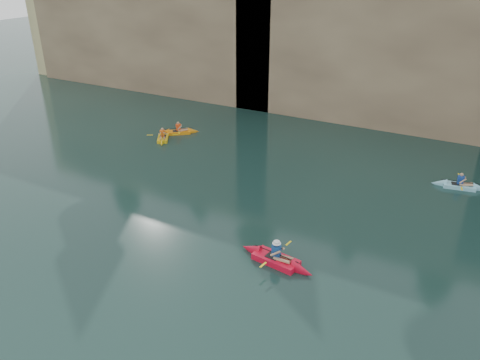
% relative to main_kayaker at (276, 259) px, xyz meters
% --- Properties ---
extents(ground, '(160.00, 160.00, 0.00)m').
position_rel_main_kayaker_xyz_m(ground, '(-2.23, -2.68, -0.17)').
color(ground, black).
rests_on(ground, ground).
extents(cliff, '(70.00, 16.00, 12.00)m').
position_rel_main_kayaker_xyz_m(cliff, '(-2.23, 27.32, 5.83)').
color(cliff, tan).
rests_on(cliff, ground).
extents(cliff_slab_west, '(26.00, 2.40, 10.56)m').
position_rel_main_kayaker_xyz_m(cliff_slab_west, '(-22.23, 19.92, 5.11)').
color(cliff_slab_west, '#9E8260').
rests_on(cliff_slab_west, ground).
extents(cliff_slab_center, '(24.00, 2.40, 11.40)m').
position_rel_main_kayaker_xyz_m(cliff_slab_center, '(-0.23, 19.92, 5.53)').
color(cliff_slab_center, '#9E8260').
rests_on(cliff_slab_center, ground).
extents(sea_cave_west, '(4.50, 1.00, 4.00)m').
position_rel_main_kayaker_xyz_m(sea_cave_west, '(-20.23, 19.27, 1.83)').
color(sea_cave_west, black).
rests_on(sea_cave_west, ground).
extents(sea_cave_center, '(3.50, 1.00, 3.20)m').
position_rel_main_kayaker_xyz_m(sea_cave_center, '(-6.23, 19.27, 1.43)').
color(sea_cave_center, black).
rests_on(sea_cave_center, ground).
extents(main_kayaker, '(3.60, 2.37, 1.31)m').
position_rel_main_kayaker_xyz_m(main_kayaker, '(0.00, 0.00, 0.00)').
color(main_kayaker, red).
rests_on(main_kayaker, ground).
extents(kayaker_orange, '(2.74, 2.37, 1.12)m').
position_rel_main_kayaker_xyz_m(kayaker_orange, '(-12.82, 11.08, -0.04)').
color(kayaker_orange, orange).
rests_on(kayaker_orange, ground).
extents(kayaker_yellow, '(2.02, 2.65, 1.11)m').
position_rel_main_kayaker_xyz_m(kayaker_yellow, '(-13.06, 9.50, -0.04)').
color(kayaker_yellow, gold).
rests_on(kayaker_yellow, ground).
extents(kayaker_ltblue_mid, '(3.05, 2.23, 1.13)m').
position_rel_main_kayaker_xyz_m(kayaker_ltblue_mid, '(6.11, 11.32, -0.03)').
color(kayaker_ltblue_mid, '#87CDE2').
rests_on(kayaker_ltblue_mid, ground).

